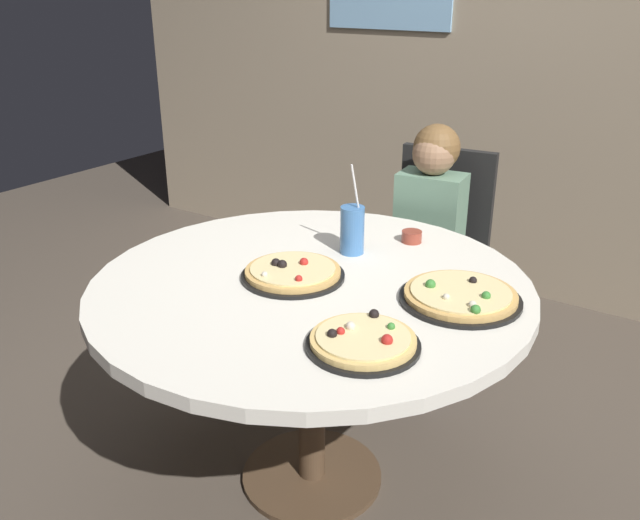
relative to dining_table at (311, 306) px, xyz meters
The scene contains 10 objects.
ground_plane 0.66m from the dining_table, ahead, with size 8.00×8.00×0.00m, color #4C4238.
wall_with_window 2.08m from the dining_table, 90.11° to the left, with size 5.20×0.14×2.90m.
dining_table is the anchor object (origin of this frame).
chair_wooden 0.96m from the dining_table, 90.57° to the left, with size 0.44×0.44×0.95m.
diner_child 0.79m from the dining_table, 89.41° to the left, with size 0.29×0.42×1.08m.
pizza_veggie 0.12m from the dining_table, 167.11° to the right, with size 0.32×0.32×0.05m.
pizza_cheese 0.43m from the dining_table, 37.48° to the right, with size 0.29×0.29×0.05m.
pizza_pepperoni 0.46m from the dining_table, 15.36° to the left, with size 0.35×0.35×0.05m.
soda_cup 0.31m from the dining_table, 93.02° to the left, with size 0.08×0.08×0.31m.
sauce_bowl 0.48m from the dining_table, 76.82° to the left, with size 0.07×0.07×0.04m, color brown.
Camera 1 is at (1.05, -1.51, 1.59)m, focal length 37.42 mm.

